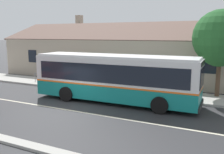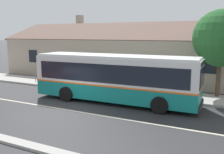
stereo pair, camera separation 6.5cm
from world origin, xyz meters
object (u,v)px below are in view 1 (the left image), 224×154
at_px(bench_by_building, 72,80).
at_px(bike_rack, 40,76).
at_px(transit_bus, 115,77).
at_px(street_tree_primary, 221,40).

xyz_separation_m(bench_by_building, bike_rack, (-3.59, -0.05, 0.11)).
bearing_deg(bike_rack, bench_by_building, 0.78).
bearing_deg(bike_rack, transit_bus, -16.91).
bearing_deg(bench_by_building, street_tree_primary, 5.97).
distance_m(bench_by_building, street_tree_primary, 12.02).
bearing_deg(bench_by_building, transit_bus, -27.28).
height_order(bench_by_building, street_tree_primary, street_tree_primary).
bearing_deg(bench_by_building, bike_rack, -179.22).
relative_size(street_tree_primary, bike_rack, 5.30).
xyz_separation_m(transit_bus, street_tree_primary, (6.05, 3.97, 2.40)).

